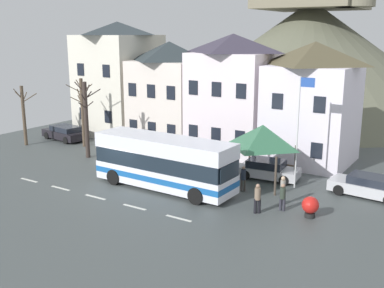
{
  "coord_description": "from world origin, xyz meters",
  "views": [
    {
      "loc": [
        18.83,
        -21.14,
        9.55
      ],
      "look_at": [
        2.7,
        4.13,
        2.28
      ],
      "focal_mm": 43.19,
      "sensor_mm": 36.0,
      "label": 1
    }
  ],
  "objects_px": {
    "transit_bus": "(164,163)",
    "bus_shelter": "(263,136)",
    "bare_tree_02": "(86,118)",
    "pedestrian_01": "(243,177)",
    "parked_car_00": "(122,144)",
    "parked_car_02": "(369,186)",
    "pedestrian_00": "(283,190)",
    "hilltop_castle": "(309,52)",
    "flagpole": "(299,125)",
    "townhouse_03": "(312,103)",
    "townhouse_01": "(170,93)",
    "harbour_buoy": "(310,206)",
    "parked_car_03": "(65,133)",
    "pedestrian_02": "(257,198)",
    "parked_car_01": "(268,169)",
    "bare_tree_00": "(82,111)",
    "townhouse_00": "(119,79)",
    "public_bench": "(283,170)",
    "bare_tree_01": "(24,115)",
    "pedestrian_03": "(283,196)",
    "townhouse_02": "(232,94)"
  },
  "relations": [
    {
      "from": "parked_car_00",
      "to": "harbour_buoy",
      "type": "distance_m",
      "value": 18.44
    },
    {
      "from": "parked_car_02",
      "to": "pedestrian_00",
      "type": "height_order",
      "value": "pedestrian_00"
    },
    {
      "from": "public_bench",
      "to": "parked_car_00",
      "type": "bearing_deg",
      "value": -177.43
    },
    {
      "from": "pedestrian_01",
      "to": "bare_tree_02",
      "type": "distance_m",
      "value": 13.99
    },
    {
      "from": "hilltop_castle",
      "to": "pedestrian_02",
      "type": "bearing_deg",
      "value": -75.21
    },
    {
      "from": "townhouse_01",
      "to": "pedestrian_00",
      "type": "xyz_separation_m",
      "value": [
        14.26,
        -9.18,
        -3.5
      ]
    },
    {
      "from": "townhouse_02",
      "to": "bare_tree_00",
      "type": "bearing_deg",
      "value": -156.01
    },
    {
      "from": "hilltop_castle",
      "to": "flagpole",
      "type": "xyz_separation_m",
      "value": [
        9.2,
        -28.61,
        -3.13
      ]
    },
    {
      "from": "hilltop_castle",
      "to": "harbour_buoy",
      "type": "relative_size",
      "value": 32.57
    },
    {
      "from": "bus_shelter",
      "to": "pedestrian_01",
      "type": "bearing_deg",
      "value": -98.06
    },
    {
      "from": "townhouse_01",
      "to": "bare_tree_01",
      "type": "height_order",
      "value": "townhouse_01"
    },
    {
      "from": "hilltop_castle",
      "to": "townhouse_00",
      "type": "bearing_deg",
      "value": -116.76
    },
    {
      "from": "townhouse_01",
      "to": "pedestrian_00",
      "type": "bearing_deg",
      "value": -32.78
    },
    {
      "from": "townhouse_00",
      "to": "parked_car_02",
      "type": "xyz_separation_m",
      "value": [
        24.52,
        -5.84,
        -4.63
      ]
    },
    {
      "from": "parked_car_00",
      "to": "pedestrian_00",
      "type": "height_order",
      "value": "pedestrian_00"
    },
    {
      "from": "parked_car_02",
      "to": "parked_car_00",
      "type": "bearing_deg",
      "value": 4.4
    },
    {
      "from": "parked_car_02",
      "to": "public_bench",
      "type": "xyz_separation_m",
      "value": [
        -5.8,
        0.91,
        -0.17
      ]
    },
    {
      "from": "pedestrian_01",
      "to": "harbour_buoy",
      "type": "distance_m",
      "value": 5.18
    },
    {
      "from": "transit_bus",
      "to": "parked_car_00",
      "type": "xyz_separation_m",
      "value": [
        -8.42,
        5.69,
        -1.03
      ]
    },
    {
      "from": "transit_bus",
      "to": "bus_shelter",
      "type": "bearing_deg",
      "value": 43.29
    },
    {
      "from": "flagpole",
      "to": "bare_tree_00",
      "type": "height_order",
      "value": "flagpole"
    },
    {
      "from": "pedestrian_02",
      "to": "pedestrian_03",
      "type": "distance_m",
      "value": 1.47
    },
    {
      "from": "bare_tree_02",
      "to": "pedestrian_01",
      "type": "bearing_deg",
      "value": -2.56
    },
    {
      "from": "pedestrian_00",
      "to": "townhouse_00",
      "type": "bearing_deg",
      "value": 154.34
    },
    {
      "from": "hilltop_castle",
      "to": "parked_car_03",
      "type": "relative_size",
      "value": 7.89
    },
    {
      "from": "hilltop_castle",
      "to": "pedestrian_01",
      "type": "height_order",
      "value": "hilltop_castle"
    },
    {
      "from": "public_bench",
      "to": "bare_tree_02",
      "type": "relative_size",
      "value": 0.24
    },
    {
      "from": "townhouse_03",
      "to": "pedestrian_01",
      "type": "bearing_deg",
      "value": -97.88
    },
    {
      "from": "harbour_buoy",
      "to": "parked_car_01",
      "type": "bearing_deg",
      "value": 132.28
    },
    {
      "from": "pedestrian_02",
      "to": "harbour_buoy",
      "type": "height_order",
      "value": "pedestrian_02"
    },
    {
      "from": "bus_shelter",
      "to": "parked_car_03",
      "type": "height_order",
      "value": "bus_shelter"
    },
    {
      "from": "townhouse_01",
      "to": "bus_shelter",
      "type": "xyz_separation_m",
      "value": [
        11.64,
        -6.26,
        -1.29
      ]
    },
    {
      "from": "townhouse_00",
      "to": "public_bench",
      "type": "height_order",
      "value": "townhouse_00"
    },
    {
      "from": "pedestrian_00",
      "to": "bare_tree_02",
      "type": "xyz_separation_m",
      "value": [
        -16.71,
        1.5,
        2.21
      ]
    },
    {
      "from": "transit_bus",
      "to": "pedestrian_02",
      "type": "height_order",
      "value": "transit_bus"
    },
    {
      "from": "hilltop_castle",
      "to": "pedestrian_00",
      "type": "distance_m",
      "value": 33.9
    },
    {
      "from": "townhouse_00",
      "to": "pedestrian_03",
      "type": "relative_size",
      "value": 6.78
    },
    {
      "from": "townhouse_02",
      "to": "pedestrian_01",
      "type": "distance_m",
      "value": 10.42
    },
    {
      "from": "transit_bus",
      "to": "bus_shelter",
      "type": "height_order",
      "value": "bus_shelter"
    },
    {
      "from": "parked_car_01",
      "to": "bus_shelter",
      "type": "bearing_deg",
      "value": -93.38
    },
    {
      "from": "townhouse_00",
      "to": "bare_tree_02",
      "type": "bearing_deg",
      "value": -64.81
    },
    {
      "from": "bus_shelter",
      "to": "bare_tree_01",
      "type": "xyz_separation_m",
      "value": [
        -21.63,
        -1.33,
        -0.43
      ]
    },
    {
      "from": "parked_car_00",
      "to": "parked_car_02",
      "type": "bearing_deg",
      "value": 0.67
    },
    {
      "from": "transit_bus",
      "to": "parked_car_03",
      "type": "relative_size",
      "value": 1.97
    },
    {
      "from": "townhouse_01",
      "to": "townhouse_02",
      "type": "distance_m",
      "value": 6.18
    },
    {
      "from": "transit_bus",
      "to": "harbour_buoy",
      "type": "distance_m",
      "value": 9.3
    },
    {
      "from": "pedestrian_02",
      "to": "bus_shelter",
      "type": "bearing_deg",
      "value": 111.94
    },
    {
      "from": "townhouse_00",
      "to": "parked_car_01",
      "type": "distance_m",
      "value": 19.49
    },
    {
      "from": "parked_car_03",
      "to": "pedestrian_00",
      "type": "distance_m",
      "value": 23.4
    },
    {
      "from": "townhouse_00",
      "to": "flagpole",
      "type": "height_order",
      "value": "townhouse_00"
    }
  ]
}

